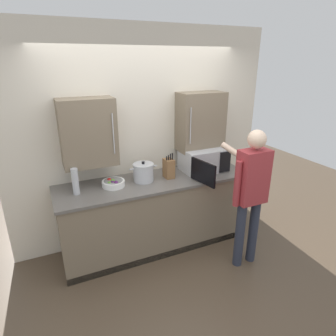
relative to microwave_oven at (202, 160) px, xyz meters
name	(u,v)px	position (x,y,z in m)	size (l,w,h in m)	color
ground_plane	(182,280)	(-0.69, -0.81, -1.09)	(9.54, 9.54, 0.00)	#4C3D2D
back_wall_tiled	(145,136)	(-0.69, 0.31, 0.33)	(3.48, 0.44, 2.75)	beige
counter_unit	(156,213)	(-0.69, -0.04, -0.62)	(2.43, 0.72, 0.94)	#756651
microwave_oven	(202,160)	(0.00, 0.00, 0.00)	(0.59, 0.81, 0.30)	#B7BABF
knife_block	(169,168)	(-0.50, -0.03, -0.03)	(0.11, 0.15, 0.32)	brown
stock_pot	(143,172)	(-0.83, -0.01, -0.04)	(0.35, 0.26, 0.25)	#B7BABF
fruit_bowl	(113,183)	(-1.21, -0.01, -0.11)	(0.27, 0.27, 0.10)	white
thermos_flask	(75,181)	(-1.64, -0.05, 0.00)	(0.08, 0.08, 0.30)	#B7BABF
person_figure	(250,188)	(0.14, -0.82, -0.10)	(0.44, 0.63, 1.66)	#282D3D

